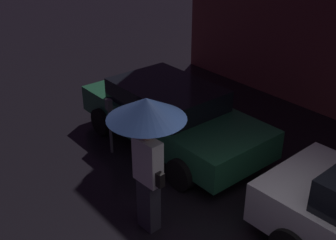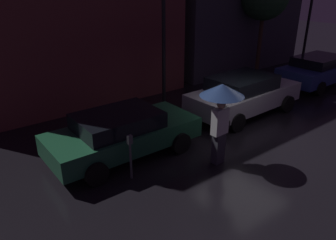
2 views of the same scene
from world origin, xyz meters
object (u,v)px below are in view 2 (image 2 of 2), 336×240
object	(u,v)px
pedestrian_with_umbrella	(221,102)
street_lamp_near	(164,14)
parked_car_silver	(244,94)
street_lamp_far	(310,10)
parked_car_green	(122,132)
parked_car_blue	(319,69)
parking_meter	(130,152)

from	to	relation	value
pedestrian_with_umbrella	street_lamp_near	bearing A→B (deg)	69.13
parked_car_silver	street_lamp_far	size ratio (longest dim) A/B	0.96
parked_car_green	street_lamp_far	world-z (taller)	street_lamp_far
parked_car_blue	pedestrian_with_umbrella	size ratio (longest dim) A/B	2.05
parked_car_silver	street_lamp_far	xyz separation A→B (m)	(7.94, 2.53, 2.31)
parked_car_silver	pedestrian_with_umbrella	xyz separation A→B (m)	(-3.25, -1.92, 0.99)
parking_meter	street_lamp_far	distance (m)	14.14
pedestrian_with_umbrella	parking_meter	size ratio (longest dim) A/B	1.87
parked_car_green	parking_meter	distance (m)	1.27
parked_car_silver	parked_car_blue	distance (m)	5.60
parked_car_silver	street_lamp_near	world-z (taller)	street_lamp_near
parked_car_green	street_lamp_near	world-z (taller)	street_lamp_near
parking_meter	street_lamp_far	world-z (taller)	street_lamp_far
parked_car_green	street_lamp_near	bearing A→B (deg)	36.02
street_lamp_near	pedestrian_with_umbrella	bearing A→B (deg)	-108.08
street_lamp_near	street_lamp_far	size ratio (longest dim) A/B	1.02
parking_meter	parked_car_green	bearing A→B (deg)	68.33
street_lamp_near	parking_meter	bearing A→B (deg)	-136.20
parked_car_green	parked_car_blue	size ratio (longest dim) A/B	0.93
parked_car_blue	parked_car_silver	bearing A→B (deg)	-178.32
parked_car_blue	pedestrian_with_umbrella	bearing A→B (deg)	-167.13
parking_meter	pedestrian_with_umbrella	bearing A→B (deg)	-18.65
parked_car_green	parked_car_blue	xyz separation A→B (m)	(10.64, 0.24, 0.04)
parked_car_silver	parked_car_blue	bearing A→B (deg)	1.17
parked_car_silver	parked_car_green	bearing A→B (deg)	178.24
parked_car_green	parked_car_blue	distance (m)	10.64
street_lamp_near	street_lamp_far	world-z (taller)	street_lamp_near
parked_car_green	parked_car_silver	size ratio (longest dim) A/B	0.94
pedestrian_with_umbrella	street_lamp_near	size ratio (longest dim) A/B	0.46
parked_car_silver	street_lamp_far	world-z (taller)	street_lamp_far
parking_meter	street_lamp_near	size ratio (longest dim) A/B	0.25
pedestrian_with_umbrella	street_lamp_far	distance (m)	12.11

